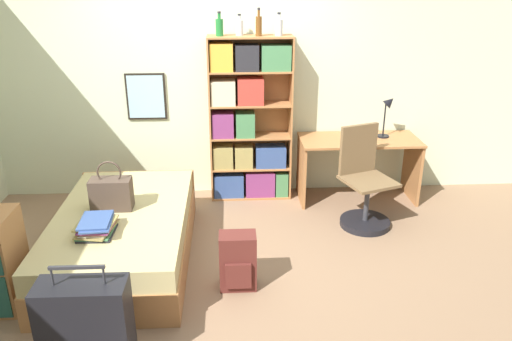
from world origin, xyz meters
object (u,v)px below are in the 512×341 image
bookcase (247,124)px  desk_chair (364,194)px  bottle_green (219,27)px  bottle_clear (259,25)px  bed (124,235)px  bottle_blue (279,27)px  bottle_brown (239,27)px  handbag (111,193)px  desk (358,156)px  backpack (238,262)px  book_stack_on_bed (97,226)px  desk_lamp (388,109)px  suitcase (86,328)px

bookcase → desk_chair: (1.13, -0.73, -0.52)m
bookcase → bottle_green: size_ratio=7.45×
bottle_clear → bed: bearing=-135.3°
bed → bottle_blue: size_ratio=8.34×
bookcase → bottle_brown: bearing=149.2°
bottle_green → desk_chair: bearing=-27.3°
handbag → bottle_green: bottle_green is taller
desk → backpack: size_ratio=2.69×
book_stack_on_bed → backpack: 1.15m
bottle_green → desk_lamp: 1.97m
handbag → book_stack_on_bed: (-0.03, -0.44, -0.09)m
bottle_brown → desk_lamp: bottle_brown is taller
backpack → book_stack_on_bed: bearing=174.3°
bed → bookcase: bookcase is taller
book_stack_on_bed → desk_chair: 2.56m
backpack → bottle_green: bearing=94.1°
book_stack_on_bed → bottle_clear: bottle_clear is taller
suitcase → bottle_clear: bottle_clear is taller
suitcase → bookcase: bookcase is taller
bed → desk: 2.62m
desk_lamp → desk_chair: size_ratio=0.47×
handbag → bookcase: bearing=45.0°
bottle_blue → desk_chair: 1.88m
book_stack_on_bed → desk: size_ratio=0.31×
book_stack_on_bed → desk_lamp: bearing=29.6°
handbag → suitcase: 1.42m
bottle_green → bottle_blue: size_ratio=1.05×
bed → desk_chair: (2.27, 0.54, 0.09)m
suitcase → handbag: bearing=94.4°
bottle_green → bottle_clear: 0.39m
book_stack_on_bed → bottle_clear: bearing=49.8°
desk → bottle_green: bearing=175.0°
bottle_brown → desk_chair: bearing=-32.8°
bookcase → bottle_clear: size_ratio=6.50×
bottle_green → desk: bottle_green is taller
bed → backpack: backpack is taller
book_stack_on_bed → desk_lamp: 3.21m
handbag → book_stack_on_bed: 0.45m
desk_chair → bottle_brown: bearing=147.2°
book_stack_on_bed → suitcase: (0.14, -0.95, -0.20)m
bed → desk_lamp: bearing=24.2°
bed → bottle_green: bearing=55.6°
bed → suitcase: (0.03, -1.33, 0.09)m
handbag → backpack: (1.07, -0.55, -0.38)m
bottle_green → bottle_clear: (0.39, -0.02, 0.01)m
bottle_clear → desk_chair: bottle_clear is taller
bottle_clear → bottle_green: bearing=177.0°
bed → bookcase: 1.82m
handbag → book_stack_on_bed: size_ratio=1.12×
desk → bottle_clear: bearing=174.3°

